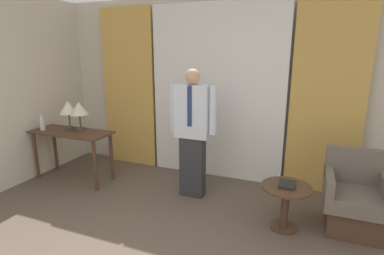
{
  "coord_description": "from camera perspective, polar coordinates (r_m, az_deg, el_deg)",
  "views": [
    {
      "loc": [
        1.3,
        -1.24,
        1.91
      ],
      "look_at": [
        -0.02,
        2.09,
        0.99
      ],
      "focal_mm": 28.0,
      "sensor_mm": 36.0,
      "label": 1
    }
  ],
  "objects": [
    {
      "name": "wall_back",
      "position": [
        4.6,
        5.1,
        7.36
      ],
      "size": [
        10.0,
        0.06,
        2.7
      ],
      "color": "beige",
      "rests_on": "ground_plane"
    },
    {
      "name": "curtain_sheer_center",
      "position": [
        4.49,
        4.6,
        6.42
      ],
      "size": [
        2.02,
        0.06,
        2.58
      ],
      "color": "white",
      "rests_on": "ground_plane"
    },
    {
      "name": "curtain_drape_left",
      "position": [
        5.14,
        -11.92,
        7.16
      ],
      "size": [
        0.93,
        0.06,
        2.58
      ],
      "color": "gold",
      "rests_on": "ground_plane"
    },
    {
      "name": "curtain_drape_right",
      "position": [
        4.3,
        24.36,
        4.85
      ],
      "size": [
        0.93,
        0.06,
        2.58
      ],
      "color": "gold",
      "rests_on": "ground_plane"
    },
    {
      "name": "desk",
      "position": [
        4.79,
        -21.92,
        -2.1
      ],
      "size": [
        1.22,
        0.49,
        0.76
      ],
      "color": "#4C3323",
      "rests_on": "ground_plane"
    },
    {
      "name": "table_lamp_left",
      "position": [
        4.83,
        -22.52,
        3.38
      ],
      "size": [
        0.26,
        0.26,
        0.43
      ],
      "color": "#4C4238",
      "rests_on": "desk"
    },
    {
      "name": "table_lamp_right",
      "position": [
        4.69,
        -20.73,
        3.26
      ],
      "size": [
        0.26,
        0.26,
        0.43
      ],
      "color": "#4C4238",
      "rests_on": "desk"
    },
    {
      "name": "bottle_near_edge",
      "position": [
        4.98,
        -26.62,
        0.66
      ],
      "size": [
        0.07,
        0.07,
        0.23
      ],
      "color": "silver",
      "rests_on": "desk"
    },
    {
      "name": "person",
      "position": [
        3.87,
        0.11,
        -0.36
      ],
      "size": [
        0.64,
        0.21,
        1.7
      ],
      "color": "#2D2D33",
      "rests_on": "ground_plane"
    },
    {
      "name": "armchair",
      "position": [
        3.77,
        28.51,
        -12.23
      ],
      "size": [
        0.63,
        0.62,
        0.86
      ],
      "color": "#4C3323",
      "rests_on": "ground_plane"
    },
    {
      "name": "side_table",
      "position": [
        3.49,
        17.37,
        -12.99
      ],
      "size": [
        0.53,
        0.53,
        0.5
      ],
      "color": "#4C3323",
      "rests_on": "ground_plane"
    },
    {
      "name": "book",
      "position": [
        3.42,
        17.61,
        -10.3
      ],
      "size": [
        0.16,
        0.22,
        0.03
      ],
      "color": "black",
      "rests_on": "side_table"
    }
  ]
}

